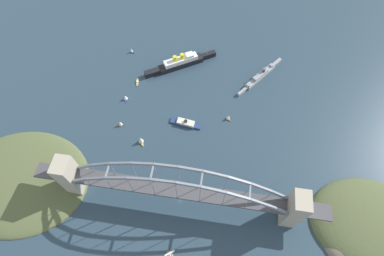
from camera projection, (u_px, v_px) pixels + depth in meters
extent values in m
plane|color=#283D4C|center=(180.00, 201.00, 290.67)|extent=(1400.00, 1400.00, 0.00)
cube|color=#ADA38E|center=(70.00, 176.00, 274.97)|extent=(14.19, 18.75, 54.93)
cube|color=#ADA38E|center=(294.00, 209.00, 259.11)|extent=(14.19, 18.75, 54.93)
cube|color=#47474C|center=(179.00, 191.00, 263.58)|extent=(192.64, 14.56, 2.40)
cube|color=#47474C|center=(49.00, 171.00, 272.98)|extent=(24.00, 14.56, 2.40)
cube|color=#47474C|center=(318.00, 211.00, 254.18)|extent=(24.00, 14.56, 2.40)
cube|color=gray|center=(78.00, 180.00, 261.23)|extent=(21.79, 1.80, 16.45)
cube|color=gray|center=(95.00, 179.00, 249.12)|extent=(21.49, 1.80, 13.57)
cube|color=gray|center=(116.00, 178.00, 239.66)|extent=(21.12, 1.80, 10.67)
cube|color=gray|center=(138.00, 179.00, 232.85)|extent=(20.69, 1.80, 7.73)
cube|color=gray|center=(163.00, 181.00, 228.67)|extent=(20.22, 1.80, 4.73)
cube|color=gray|center=(188.00, 185.00, 227.14)|extent=(20.22, 1.80, 4.73)
cube|color=gray|center=(213.00, 190.00, 228.25)|extent=(20.69, 1.80, 7.73)
cube|color=gray|center=(238.00, 196.00, 232.00)|extent=(21.12, 1.80, 10.67)
cube|color=gray|center=(261.00, 203.00, 238.40)|extent=(21.49, 1.80, 13.57)
cube|color=gray|center=(282.00, 211.00, 247.44)|extent=(21.79, 1.80, 16.45)
cube|color=gray|center=(83.00, 167.00, 267.83)|extent=(21.79, 1.80, 16.45)
cube|color=gray|center=(100.00, 165.00, 255.73)|extent=(21.49, 1.80, 13.57)
cube|color=gray|center=(120.00, 163.00, 246.27)|extent=(21.12, 1.80, 10.67)
cube|color=gray|center=(142.00, 164.00, 239.45)|extent=(20.69, 1.80, 7.73)
cube|color=gray|center=(166.00, 166.00, 235.27)|extent=(20.22, 1.80, 4.73)
cube|color=gray|center=(190.00, 169.00, 233.74)|extent=(20.22, 1.80, 4.73)
cube|color=gray|center=(215.00, 174.00, 234.85)|extent=(20.69, 1.80, 7.73)
cube|color=gray|center=(239.00, 180.00, 238.61)|extent=(21.12, 1.80, 10.67)
cube|color=gray|center=(261.00, 188.00, 245.00)|extent=(21.49, 1.80, 13.57)
cube|color=gray|center=(282.00, 196.00, 254.04)|extent=(21.79, 1.80, 16.45)
cube|color=gray|center=(72.00, 175.00, 271.24)|extent=(1.40, 13.11, 1.40)
cube|color=gray|center=(107.00, 171.00, 247.03)|extent=(1.40, 13.11, 1.40)
cube|color=gray|center=(152.00, 172.00, 233.40)|extent=(1.40, 13.11, 1.40)
cube|color=gray|center=(202.00, 179.00, 230.34)|extent=(1.40, 13.11, 1.40)
cube|color=gray|center=(250.00, 191.00, 237.84)|extent=(1.40, 13.11, 1.40)
cube|color=gray|center=(291.00, 207.00, 255.92)|extent=(1.40, 13.11, 1.40)
cylinder|color=gray|center=(88.00, 182.00, 259.94)|extent=(0.56, 0.56, 12.62)
cylinder|color=gray|center=(93.00, 168.00, 266.55)|extent=(0.56, 0.56, 12.62)
cylinder|color=gray|center=(109.00, 183.00, 253.79)|extent=(0.56, 0.56, 23.38)
cylinder|color=gray|center=(113.00, 169.00, 260.39)|extent=(0.56, 0.56, 23.38)
cylinder|color=gray|center=(130.00, 185.00, 248.95)|extent=(0.56, 0.56, 31.05)
cylinder|color=gray|center=(134.00, 170.00, 255.56)|extent=(0.56, 0.56, 31.05)
cylinder|color=gray|center=(153.00, 187.00, 245.44)|extent=(0.56, 0.56, 35.66)
cylinder|color=gray|center=(156.00, 173.00, 252.04)|extent=(0.56, 0.56, 35.66)
cylinder|color=gray|center=(176.00, 190.00, 243.25)|extent=(0.56, 0.56, 37.20)
cylinder|color=gray|center=(179.00, 176.00, 249.85)|extent=(0.56, 0.56, 37.20)
cylinder|color=gray|center=(200.00, 194.00, 242.37)|extent=(0.56, 0.56, 35.66)
cylinder|color=gray|center=(202.00, 179.00, 248.98)|extent=(0.56, 0.56, 35.66)
cylinder|color=gray|center=(224.00, 199.00, 242.82)|extent=(0.56, 0.56, 31.05)
cylinder|color=gray|center=(225.00, 184.00, 249.43)|extent=(0.56, 0.56, 31.05)
cylinder|color=gray|center=(247.00, 204.00, 244.60)|extent=(0.56, 0.56, 23.38)
cylinder|color=gray|center=(248.00, 189.00, 251.20)|extent=(0.56, 0.56, 23.38)
cylinder|color=gray|center=(270.00, 209.00, 247.69)|extent=(0.56, 0.56, 12.62)
cylinder|color=gray|center=(270.00, 194.00, 254.29)|extent=(0.56, 0.56, 12.62)
ellipsoid|color=#515B38|center=(21.00, 181.00, 301.32)|extent=(140.39, 115.93, 18.41)
ellipsoid|color=#515B38|center=(372.00, 225.00, 278.87)|extent=(118.34, 93.38, 27.90)
ellipsoid|color=#756B5B|center=(346.00, 249.00, 267.97)|extent=(41.42, 28.01, 15.34)
cube|color=black|center=(181.00, 64.00, 378.74)|extent=(55.82, 40.35, 6.98)
cube|color=black|center=(208.00, 55.00, 386.49)|extent=(19.90, 15.55, 6.98)
cube|color=black|center=(152.00, 73.00, 371.00)|extent=(20.56, 16.62, 6.98)
cube|color=white|center=(181.00, 60.00, 373.22)|extent=(42.46, 31.23, 5.85)
cube|color=white|center=(189.00, 55.00, 371.72)|extent=(12.70, 12.34, 3.20)
cylinder|color=yellow|center=(182.00, 56.00, 368.25)|extent=(5.13, 5.13, 6.72)
cylinder|color=yellow|center=(175.00, 58.00, 366.29)|extent=(5.13, 5.13, 6.72)
cylinder|color=tan|center=(207.00, 51.00, 378.70)|extent=(0.50, 0.50, 10.00)
cube|color=gray|center=(260.00, 77.00, 369.57)|extent=(36.09, 44.30, 4.20)
cube|color=gray|center=(243.00, 91.00, 357.72)|extent=(12.70, 15.28, 4.20)
cube|color=gray|center=(276.00, 63.00, 381.43)|extent=(13.22, 15.67, 4.20)
cube|color=gray|center=(261.00, 74.00, 366.19)|extent=(19.78, 23.47, 3.67)
cylinder|color=gray|center=(249.00, 85.00, 358.67)|extent=(5.08, 5.08, 2.20)
cylinder|color=gray|center=(272.00, 65.00, 374.97)|extent=(5.08, 5.08, 2.20)
cylinder|color=gray|center=(262.00, 71.00, 360.31)|extent=(0.60, 0.60, 10.00)
cylinder|color=#4C4C51|center=(264.00, 70.00, 364.50)|extent=(4.00, 4.00, 4.40)
cube|color=navy|center=(186.00, 124.00, 335.24)|extent=(22.49, 11.66, 2.29)
cube|color=navy|center=(198.00, 127.00, 333.18)|extent=(7.93, 7.10, 2.29)
cube|color=navy|center=(174.00, 121.00, 337.30)|extent=(8.10, 8.33, 2.29)
cube|color=beige|center=(186.00, 122.00, 333.03)|extent=(20.53, 10.11, 2.84)
cylinder|color=black|center=(186.00, 121.00, 330.78)|extent=(3.54, 3.54, 2.40)
cylinder|color=#B7B7B2|center=(169.00, 255.00, 264.83)|extent=(4.54, 5.62, 0.90)
cylinder|color=#B7B7B2|center=(172.00, 254.00, 265.55)|extent=(4.54, 5.62, 0.90)
cylinder|color=maroon|center=(169.00, 255.00, 263.87)|extent=(0.14, 0.14, 1.34)
cylinder|color=maroon|center=(172.00, 253.00, 264.58)|extent=(0.14, 0.14, 1.34)
ellipsoid|color=silver|center=(170.00, 254.00, 263.16)|extent=(4.99, 6.12, 1.14)
cylinder|color=maroon|center=(169.00, 251.00, 264.53)|extent=(1.34, 1.29, 1.08)
cube|color=silver|center=(170.00, 253.00, 263.13)|extent=(8.83, 7.23, 0.20)
cube|color=gold|center=(137.00, 82.00, 366.78)|extent=(4.10, 7.33, 0.95)
cube|color=gold|center=(137.00, 85.00, 364.43)|extent=(1.95, 2.56, 0.95)
cube|color=gold|center=(137.00, 80.00, 369.13)|extent=(2.25, 2.63, 0.95)
cube|color=beige|center=(137.00, 81.00, 366.41)|extent=(2.86, 3.83, 0.94)
cube|color=brown|center=(120.00, 125.00, 334.95)|extent=(5.02, 3.82, 0.76)
cube|color=brown|center=(117.00, 126.00, 334.45)|extent=(1.78, 1.47, 0.76)
cube|color=brown|center=(123.00, 125.00, 335.46)|extent=(1.85, 1.62, 0.76)
cylinder|color=tan|center=(119.00, 123.00, 331.05)|extent=(0.16, 0.16, 8.17)
cone|color=silver|center=(120.00, 123.00, 331.62)|extent=(5.76, 5.76, 6.54)
cube|color=brown|center=(228.00, 119.00, 339.07)|extent=(5.02, 4.59, 0.86)
cube|color=brown|center=(230.00, 121.00, 337.91)|extent=(1.83, 1.73, 0.86)
cube|color=brown|center=(227.00, 118.00, 340.23)|extent=(1.95, 1.88, 0.86)
cylinder|color=tan|center=(229.00, 118.00, 335.66)|extent=(0.16, 0.16, 6.72)
cone|color=white|center=(228.00, 117.00, 336.46)|extent=(6.04, 6.04, 5.37)
cube|color=#234C8C|center=(132.00, 52.00, 393.30)|extent=(4.24, 2.96, 1.03)
cube|color=#234C8C|center=(134.00, 53.00, 392.62)|extent=(1.48, 1.16, 1.03)
cube|color=#234C8C|center=(131.00, 51.00, 393.98)|extent=(1.54, 1.30, 1.03)
cylinder|color=tan|center=(132.00, 50.00, 390.10)|extent=(0.16, 0.16, 6.21)
cone|color=white|center=(131.00, 50.00, 390.67)|extent=(4.68, 4.68, 4.96)
cube|color=#234C8C|center=(126.00, 100.00, 353.32)|extent=(3.50, 5.76, 0.73)
cube|color=#234C8C|center=(126.00, 102.00, 351.50)|extent=(1.43, 1.98, 0.73)
cube|color=#234C8C|center=(126.00, 97.00, 355.14)|extent=(1.63, 2.03, 0.73)
cylinder|color=tan|center=(125.00, 98.00, 349.66)|extent=(0.16, 0.16, 7.24)
cone|color=white|center=(125.00, 97.00, 350.77)|extent=(5.94, 5.94, 5.80)
cube|color=gold|center=(142.00, 143.00, 323.27)|extent=(5.82, 6.68, 1.06)
cube|color=gold|center=(143.00, 146.00, 321.38)|extent=(2.21, 2.41, 1.06)
cube|color=gold|center=(140.00, 140.00, 325.16)|extent=(2.41, 2.55, 1.06)
cylinder|color=tan|center=(141.00, 141.00, 318.31)|extent=(0.16, 0.16, 9.92)
cone|color=silver|center=(141.00, 140.00, 319.56)|extent=(7.91, 7.91, 7.94)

